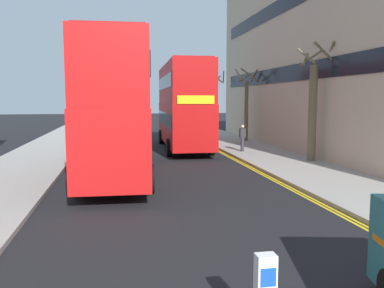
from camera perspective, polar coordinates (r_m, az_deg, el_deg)
sidewalk_right at (r=20.39m, az=14.19°, el=-2.93°), size 4.00×80.00×0.14m
sidewalk_left at (r=19.11m, az=-24.13°, el=-3.93°), size 4.00×80.00×0.14m
kerb_line_outer at (r=17.78m, az=10.70°, el=-4.43°), size 0.10×56.00×0.01m
kerb_line_inner at (r=17.72m, az=10.21°, el=-4.45°), size 0.10×56.00×0.01m
double_decker_bus_away at (r=17.32m, az=-10.74°, el=5.36°), size 3.11×10.89×5.64m
double_decker_bus_oncoming at (r=26.49m, az=-1.28°, el=5.82°), size 3.07×10.88×5.64m
pedestrian_far at (r=24.51m, az=7.24°, el=0.93°), size 0.34×0.22×1.62m
street_tree_near at (r=21.42m, az=16.94°, el=5.07°), size 1.81×1.68×6.01m
street_tree_mid at (r=30.64m, az=7.80°, el=5.55°), size 1.44×1.40×5.49m
street_tree_far at (r=41.02m, az=3.45°, el=5.99°), size 1.70×1.64×5.98m
townhouse_terrace_right at (r=28.80m, az=22.58°, el=12.20°), size 10.08×28.00×12.89m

